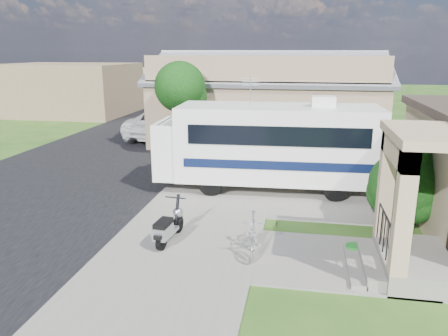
% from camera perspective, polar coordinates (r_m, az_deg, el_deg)
% --- Properties ---
extents(ground, '(120.00, 120.00, 0.00)m').
position_cam_1_polar(ground, '(12.36, 0.20, -8.93)').
color(ground, '#224412').
extents(street_slab, '(9.00, 80.00, 0.02)m').
position_cam_1_polar(street_slab, '(23.69, -13.53, 2.44)').
color(street_slab, black).
rests_on(street_slab, ground).
extents(sidewalk_slab, '(4.00, 80.00, 0.06)m').
position_cam_1_polar(sidewalk_slab, '(21.90, 2.24, 1.89)').
color(sidewalk_slab, slate).
rests_on(sidewalk_slab, ground).
extents(driveway_slab, '(7.00, 6.00, 0.05)m').
position_cam_1_polar(driveway_slab, '(16.41, 8.16, -2.83)').
color(driveway_slab, slate).
rests_on(driveway_slab, ground).
extents(walk_slab, '(4.00, 3.00, 0.05)m').
position_cam_1_polar(walk_slab, '(11.33, 14.69, -11.67)').
color(walk_slab, slate).
rests_on(walk_slab, ground).
extents(warehouse, '(12.50, 8.40, 5.04)m').
position_cam_1_polar(warehouse, '(25.34, 5.84, 8.13)').
color(warehouse, '#836C52').
rests_on(warehouse, ground).
extents(distant_bldg_far, '(10.00, 8.00, 4.00)m').
position_cam_1_polar(distant_bldg_far, '(38.29, -19.71, 9.70)').
color(distant_bldg_far, brown).
rests_on(distant_bldg_far, ground).
extents(distant_bldg_near, '(8.00, 7.00, 3.20)m').
position_cam_1_polar(distant_bldg_near, '(48.33, -10.44, 10.80)').
color(distant_bldg_near, '#836C52').
rests_on(distant_bldg_near, ground).
extents(street_tree_a, '(2.44, 2.40, 4.58)m').
position_cam_1_polar(street_tree_a, '(21.03, -5.46, 10.17)').
color(street_tree_a, '#2E2114').
rests_on(street_tree_a, ground).
extents(street_tree_b, '(2.44, 2.40, 4.73)m').
position_cam_1_polar(street_tree_b, '(30.74, -0.33, 12.05)').
color(street_tree_b, '#2E2114').
rests_on(street_tree_b, ground).
extents(street_tree_c, '(2.44, 2.40, 4.42)m').
position_cam_1_polar(street_tree_c, '(39.62, 2.14, 12.31)').
color(street_tree_c, '#2E2114').
rests_on(street_tree_c, ground).
extents(motorhome, '(8.10, 2.90, 4.10)m').
position_cam_1_polar(motorhome, '(16.04, 5.94, 3.24)').
color(motorhome, silver).
rests_on(motorhome, ground).
extents(shrub, '(2.23, 2.12, 2.73)m').
position_cam_1_polar(shrub, '(13.55, 22.77, -1.69)').
color(shrub, '#2E2114').
rests_on(shrub, ground).
extents(scooter, '(0.59, 1.70, 1.12)m').
position_cam_1_polar(scooter, '(11.79, -7.29, -7.66)').
color(scooter, black).
rests_on(scooter, ground).
extents(bicycle, '(0.62, 1.73, 1.02)m').
position_cam_1_polar(bicycle, '(11.16, 3.77, -8.86)').
color(bicycle, '#A9A8B0').
rests_on(bicycle, ground).
extents(pickup_truck, '(4.15, 6.89, 1.79)m').
position_cam_1_polar(pickup_truck, '(26.24, -7.15, 5.92)').
color(pickup_truck, white).
rests_on(pickup_truck, ground).
extents(van, '(2.39, 5.51, 1.58)m').
position_cam_1_polar(van, '(32.53, -4.46, 7.57)').
color(van, white).
rests_on(van, ground).
extents(garden_hose, '(0.41, 0.41, 0.19)m').
position_cam_1_polar(garden_hose, '(11.87, 16.58, -10.17)').
color(garden_hose, '#16701D').
rests_on(garden_hose, ground).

